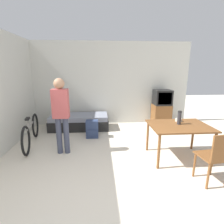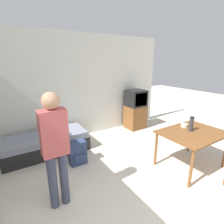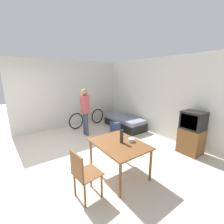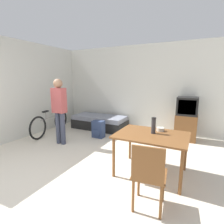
# 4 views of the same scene
# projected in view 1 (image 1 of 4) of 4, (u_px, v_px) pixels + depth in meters

# --- Properties ---
(ground_plane) EXTENTS (20.00, 20.00, 0.00)m
(ground_plane) POSITION_uv_depth(u_px,v_px,m) (115.00, 211.00, 2.34)
(ground_plane) COLOR beige
(wall_back) EXTENTS (5.63, 0.06, 2.70)m
(wall_back) POSITION_uv_depth(u_px,v_px,m) (105.00, 84.00, 5.80)
(wall_back) COLOR silver
(wall_back) RESTS_ON ground_plane
(daybed) EXTENTS (1.81, 0.79, 0.44)m
(daybed) POSITION_uv_depth(u_px,v_px,m) (79.00, 122.00, 5.52)
(daybed) COLOR black
(daybed) RESTS_ON ground_plane
(tv) EXTENTS (0.56, 0.50, 1.19)m
(tv) POSITION_uv_depth(u_px,v_px,m) (162.00, 108.00, 5.75)
(tv) COLOR brown
(tv) RESTS_ON ground_plane
(dining_table) EXTENTS (1.20, 0.90, 0.73)m
(dining_table) POSITION_uv_depth(u_px,v_px,m) (179.00, 129.00, 3.59)
(dining_table) COLOR brown
(dining_table) RESTS_ON ground_plane
(wooden_chair) EXTENTS (0.46, 0.46, 0.91)m
(wooden_chair) POSITION_uv_depth(u_px,v_px,m) (217.00, 156.00, 2.75)
(wooden_chair) COLOR brown
(wooden_chair) RESTS_ON ground_plane
(bicycle) EXTENTS (0.32, 1.73, 0.75)m
(bicycle) POSITION_uv_depth(u_px,v_px,m) (31.00, 132.00, 4.30)
(bicycle) COLOR black
(bicycle) RESTS_ON ground_plane
(person_standing) EXTENTS (0.34, 0.22, 1.66)m
(person_standing) POSITION_uv_depth(u_px,v_px,m) (61.00, 111.00, 3.72)
(person_standing) COLOR #3D4256
(person_standing) RESTS_ON ground_plane
(thermos_flask) EXTENTS (0.08, 0.08, 0.29)m
(thermos_flask) POSITION_uv_depth(u_px,v_px,m) (179.00, 117.00, 3.59)
(thermos_flask) COLOR #2D2D33
(thermos_flask) RESTS_ON dining_table
(mate_bowl) EXTENTS (0.14, 0.14, 0.06)m
(mate_bowl) POSITION_uv_depth(u_px,v_px,m) (178.00, 120.00, 3.82)
(mate_bowl) COLOR beige
(mate_bowl) RESTS_ON dining_table
(backpack) EXTENTS (0.33, 0.25, 0.49)m
(backpack) POSITION_uv_depth(u_px,v_px,m) (92.00, 129.00, 4.78)
(backpack) COLOR navy
(backpack) RESTS_ON ground_plane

